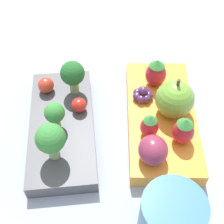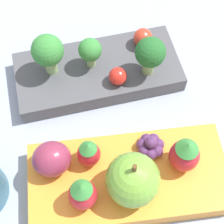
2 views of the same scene
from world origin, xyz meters
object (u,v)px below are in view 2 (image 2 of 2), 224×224
at_px(apple, 133,180).
at_px(bento_box_fruit, 128,179).
at_px(broccoli_floret_1, 90,51).
at_px(broccoli_floret_2, 48,52).
at_px(strawberry_1, 185,155).
at_px(cherry_tomato_0, 143,38).
at_px(grape_cluster, 150,146).
at_px(broccoli_floret_0, 150,53).
at_px(strawberry_0, 89,153).
at_px(cherry_tomato_1, 118,76).
at_px(strawberry_2, 82,194).
at_px(plum, 52,159).
at_px(bento_box_savoury, 98,72).

bearing_deg(apple, bento_box_fruit, 85.73).
distance_m(broccoli_floret_1, broccoli_floret_2, 0.05).
bearing_deg(strawberry_1, cherry_tomato_0, 88.37).
bearing_deg(apple, strawberry_1, 13.74).
bearing_deg(grape_cluster, broccoli_floret_0, 74.82).
bearing_deg(grape_cluster, strawberry_0, 177.36).
distance_m(cherry_tomato_1, strawberry_2, 0.16).
xyz_separation_m(bento_box_fruit, grape_cluster, (0.03, 0.02, 0.02)).
distance_m(broccoli_floret_0, plum, 0.17).
bearing_deg(grape_cluster, strawberry_2, -154.69).
distance_m(cherry_tomato_0, plum, 0.20).
bearing_deg(strawberry_0, strawberry_2, -109.60).
relative_size(bento_box_fruit, cherry_tomato_0, 9.08).
distance_m(plum, grape_cluster, 0.11).
bearing_deg(bento_box_fruit, apple, -94.27).
bearing_deg(bento_box_savoury, cherry_tomato_1, -54.93).
xyz_separation_m(broccoli_floret_0, cherry_tomato_1, (-0.04, -0.01, -0.03)).
distance_m(bento_box_savoury, bento_box_fruit, 0.15).
height_order(bento_box_fruit, cherry_tomato_0, cherry_tomato_0).
distance_m(broccoli_floret_1, apple, 0.17).
height_order(broccoli_floret_1, strawberry_0, broccoli_floret_1).
xyz_separation_m(apple, plum, (-0.08, 0.05, -0.01)).
xyz_separation_m(broccoli_floret_0, grape_cluster, (-0.03, -0.11, -0.03)).
distance_m(bento_box_fruit, cherry_tomato_0, 0.19).
relative_size(broccoli_floret_2, cherry_tomato_1, 2.64).
xyz_separation_m(broccoli_floret_1, broccoli_floret_2, (-0.05, 0.00, 0.01)).
bearing_deg(broccoli_floret_2, plum, -98.20).
xyz_separation_m(bento_box_savoury, grape_cluster, (0.03, -0.13, 0.02)).
relative_size(cherry_tomato_1, strawberry_0, 0.57).
bearing_deg(broccoli_floret_2, strawberry_1, -53.39).
bearing_deg(strawberry_1, strawberry_0, 164.11).
xyz_separation_m(apple, strawberry_0, (-0.04, 0.04, -0.01)).
distance_m(strawberry_1, plum, 0.14).
height_order(broccoli_floret_0, cherry_tomato_0, broccoli_floret_0).
xyz_separation_m(apple, strawberry_1, (0.06, 0.01, -0.00)).
height_order(bento_box_savoury, broccoli_floret_2, broccoli_floret_2).
distance_m(bento_box_savoury, apple, 0.17).
bearing_deg(bento_box_fruit, cherry_tomato_1, 81.48).
bearing_deg(bento_box_savoury, bento_box_fruit, -89.59).
xyz_separation_m(broccoli_floret_2, cherry_tomato_0, (0.12, 0.01, -0.03)).
relative_size(broccoli_floret_1, broccoli_floret_2, 0.74).
bearing_deg(grape_cluster, apple, -129.17).
bearing_deg(strawberry_0, broccoli_floret_2, 99.03).
bearing_deg(bento_box_savoury, strawberry_2, -107.42).
distance_m(bento_box_fruit, strawberry_2, 0.07).
bearing_deg(strawberry_2, broccoli_floret_2, 91.85).
distance_m(broccoli_floret_2, strawberry_2, 0.18).
xyz_separation_m(cherry_tomato_0, strawberry_1, (-0.00, -0.17, 0.01)).
bearing_deg(bento_box_savoury, plum, -122.39).
distance_m(bento_box_savoury, strawberry_2, 0.18).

